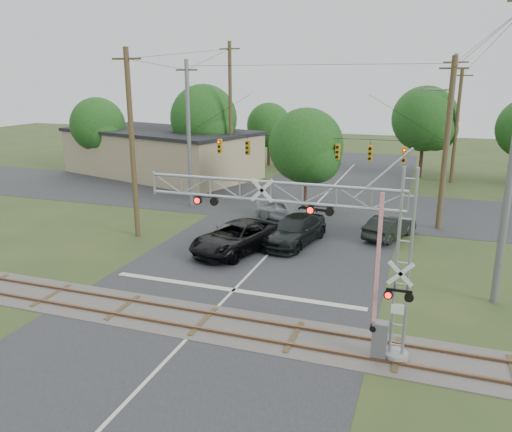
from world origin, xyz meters
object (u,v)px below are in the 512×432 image
(crossing_gantry, at_px, (318,238))
(sedan_silver, at_px, (286,210))
(traffic_signal_span, at_px, (319,143))
(commercial_building, at_px, (161,152))
(pickup_black, at_px, (237,237))
(streetlight, at_px, (446,142))
(car_dark, at_px, (295,230))

(crossing_gantry, bearing_deg, sedan_silver, 109.49)
(traffic_signal_span, bearing_deg, crossing_gantry, -77.56)
(commercial_building, bearing_deg, sedan_silver, -19.94)
(pickup_black, distance_m, streetlight, 19.56)
(crossing_gantry, relative_size, traffic_signal_span, 0.53)
(traffic_signal_span, height_order, sedan_silver, traffic_signal_span)
(crossing_gantry, height_order, pickup_black, crossing_gantry)
(traffic_signal_span, distance_m, pickup_black, 10.58)
(car_dark, bearing_deg, sedan_silver, 122.90)
(crossing_gantry, relative_size, commercial_building, 0.45)
(pickup_black, bearing_deg, traffic_signal_span, 90.53)
(traffic_signal_span, height_order, streetlight, traffic_signal_span)
(traffic_signal_span, distance_m, commercial_building, 23.16)
(traffic_signal_span, relative_size, sedan_silver, 3.99)
(crossing_gantry, distance_m, sedan_silver, 18.20)
(car_dark, xyz_separation_m, commercial_building, (-19.79, 18.12, 1.57))
(pickup_black, xyz_separation_m, car_dark, (2.89, 2.60, -0.03))
(crossing_gantry, bearing_deg, car_dark, 108.57)
(sedan_silver, bearing_deg, car_dark, -135.48)
(car_dark, bearing_deg, crossing_gantry, -60.20)
(crossing_gantry, distance_m, commercial_building, 38.37)
(car_dark, distance_m, sedan_silver, 5.27)
(sedan_silver, xyz_separation_m, streetlight, (10.64, 7.64, 4.47))
(crossing_gantry, xyz_separation_m, sedan_silver, (-5.95, 16.81, -3.62))
(sedan_silver, bearing_deg, crossing_gantry, -137.67)
(pickup_black, xyz_separation_m, commercial_building, (-16.89, 20.72, 1.54))
(sedan_silver, distance_m, streetlight, 13.84)
(crossing_gantry, relative_size, streetlight, 1.09)
(traffic_signal_span, bearing_deg, car_dark, -89.60)
(crossing_gantry, bearing_deg, traffic_signal_span, 102.44)
(traffic_signal_span, distance_m, car_dark, 8.00)
(sedan_silver, bearing_deg, streetlight, -31.49)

